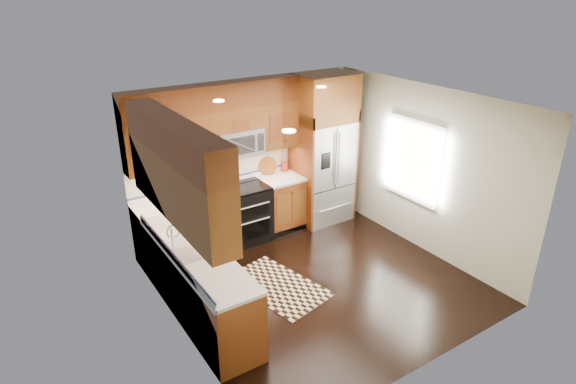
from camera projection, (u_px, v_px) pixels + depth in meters
ground at (316, 281)px, 6.91m from camera, size 4.00×4.00×0.00m
wall_back at (247, 157)px, 7.93m from camera, size 4.00×0.02×2.60m
wall_left at (175, 239)px, 5.39m from camera, size 0.02×4.00×2.60m
wall_right at (423, 170)px, 7.40m from camera, size 0.02×4.00×2.60m
window at (413, 160)px, 7.50m from camera, size 0.04×1.10×1.30m
base_cabinets at (209, 251)px, 6.81m from camera, size 2.85×3.00×0.90m
countertop at (213, 216)px, 6.78m from camera, size 2.86×3.01×0.04m
upper_cabinets at (201, 140)px, 6.37m from camera, size 2.85×3.00×1.15m
range at (245, 214)px, 7.88m from camera, size 0.76×0.67×0.95m
microwave at (238, 142)px, 7.51m from camera, size 0.76×0.40×0.42m
refrigerator at (323, 149)px, 8.30m from camera, size 0.98×0.75×2.60m
sink_faucet at (192, 248)px, 5.82m from camera, size 0.54×0.44×0.37m
rug at (277, 286)px, 6.79m from camera, size 1.15×1.58×0.01m
knife_block at (213, 182)px, 7.58m from camera, size 0.11×0.15×0.29m
utensil_crock at (285, 164)px, 8.32m from camera, size 0.16×0.16×0.34m
cutting_board at (268, 174)px, 8.21m from camera, size 0.40×0.40×0.02m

